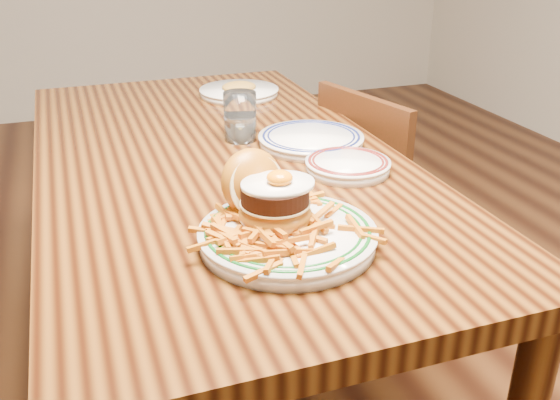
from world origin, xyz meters
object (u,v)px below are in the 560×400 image
object	(u,v)px
table	(220,188)
chair_right	(384,209)
main_plate	(281,220)
side_plate	(348,165)

from	to	relation	value
table	chair_right	world-z (taller)	chair_right
table	main_plate	size ratio (longest dim) A/B	4.76
table	side_plate	distance (m)	0.34
chair_right	main_plate	bearing A→B (deg)	33.16
main_plate	side_plate	world-z (taller)	main_plate
side_plate	chair_right	bearing A→B (deg)	58.65
chair_right	side_plate	bearing A→B (deg)	34.73
table	side_plate	bearing A→B (deg)	-39.16
chair_right	main_plate	size ratio (longest dim) A/B	2.45
chair_right	main_plate	distance (m)	0.91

